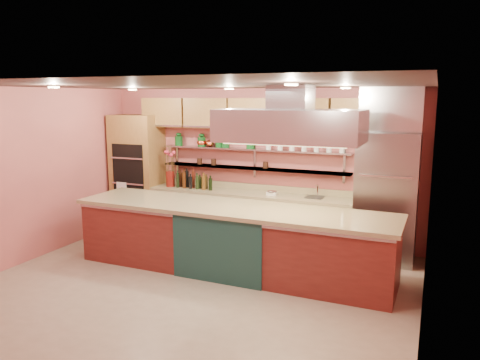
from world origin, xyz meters
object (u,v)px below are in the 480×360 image
at_px(green_canister, 219,143).
at_px(island, 232,239).
at_px(refrigerator, 386,197).
at_px(flower_vase, 170,179).
at_px(kitchen_scale, 272,192).
at_px(copper_kettle, 210,143).

bearing_deg(green_canister, island, -59.28).
height_order(refrigerator, island, refrigerator).
distance_m(flower_vase, green_canister, 1.21).
bearing_deg(island, refrigerator, 34.85).
distance_m(flower_vase, kitchen_scale, 2.08).
relative_size(flower_vase, green_canister, 1.80).
relative_size(refrigerator, kitchen_scale, 12.17).
height_order(kitchen_scale, green_canister, green_canister).
height_order(refrigerator, flower_vase, refrigerator).
distance_m(kitchen_scale, green_canister, 1.42).
relative_size(kitchen_scale, green_canister, 1.04).
xyz_separation_m(kitchen_scale, copper_kettle, (-1.33, 0.22, 0.80)).
bearing_deg(island, copper_kettle, 126.25).
bearing_deg(flower_vase, copper_kettle, 16.24).
bearing_deg(copper_kettle, refrigerator, -4.02).
height_order(island, copper_kettle, copper_kettle).
distance_m(island, kitchen_scale, 1.51).
relative_size(island, green_canister, 29.21).
height_order(kitchen_scale, copper_kettle, copper_kettle).
relative_size(refrigerator, copper_kettle, 12.93).
relative_size(refrigerator, island, 0.43).
bearing_deg(kitchen_scale, flower_vase, -161.90).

